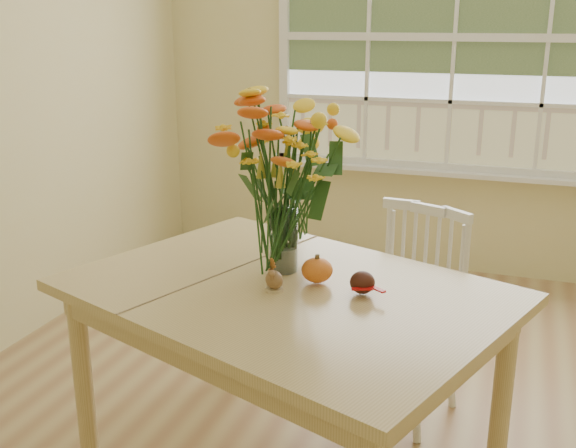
% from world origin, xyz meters
% --- Properties ---
extents(wall_back, '(4.00, 0.02, 2.70)m').
position_xyz_m(wall_back, '(0.00, 2.25, 1.35)').
color(wall_back, beige).
rests_on(wall_back, floor).
extents(window, '(2.42, 0.12, 1.74)m').
position_xyz_m(window, '(0.00, 2.21, 1.53)').
color(window, silver).
rests_on(window, wall_back).
extents(dining_table, '(1.71, 1.47, 0.77)m').
position_xyz_m(dining_table, '(-0.26, -0.21, 0.68)').
color(dining_table, tan).
rests_on(dining_table, floor).
extents(windsor_chair, '(0.52, 0.51, 0.89)m').
position_xyz_m(windsor_chair, '(0.08, 0.45, 0.50)').
color(windsor_chair, white).
rests_on(windsor_chair, floor).
extents(flower_vase, '(0.49, 0.49, 0.59)m').
position_xyz_m(flower_vase, '(-0.33, -0.06, 1.13)').
color(flower_vase, white).
rests_on(flower_vase, dining_table).
extents(pumpkin, '(0.11, 0.11, 0.09)m').
position_xyz_m(pumpkin, '(-0.17, -0.14, 0.82)').
color(pumpkin, '#D95419').
rests_on(pumpkin, dining_table).
extents(turkey_figurine, '(0.09, 0.09, 0.10)m').
position_xyz_m(turkey_figurine, '(-0.29, -0.26, 0.81)').
color(turkey_figurine, '#CCB78C').
rests_on(turkey_figurine, dining_table).
extents(dark_gourd, '(0.13, 0.09, 0.08)m').
position_xyz_m(dark_gourd, '(-0.00, -0.19, 0.81)').
color(dark_gourd, '#38160F').
rests_on(dark_gourd, dining_table).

